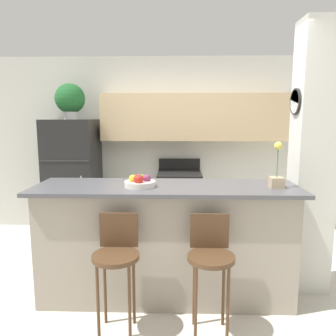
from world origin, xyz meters
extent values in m
plane|color=beige|center=(0.00, 0.00, 0.00)|extent=(14.00, 14.00, 0.00)
cube|color=silver|center=(0.00, 2.01, 1.27)|extent=(5.60, 0.06, 2.55)
cube|color=tan|center=(0.34, 1.82, 1.68)|extent=(2.63, 0.32, 0.66)
cube|color=silver|center=(0.13, 1.84, 1.52)|extent=(0.61, 0.28, 0.12)
cube|color=silver|center=(1.38, 0.20, 1.27)|extent=(0.36, 0.32, 2.55)
cylinder|color=black|center=(1.19, 0.20, 1.82)|extent=(0.02, 0.24, 0.24)
cylinder|color=white|center=(1.18, 0.20, 1.82)|extent=(0.01, 0.21, 0.21)
cube|color=gray|center=(0.00, 0.00, 0.52)|extent=(2.27, 0.59, 1.03)
cube|color=#4C4C51|center=(0.00, 0.00, 1.05)|extent=(2.39, 0.71, 0.04)
cube|color=black|center=(-1.36, 1.60, 0.56)|extent=(0.67, 0.69, 1.12)
cube|color=black|center=(-1.36, 1.60, 1.39)|extent=(0.67, 0.69, 0.53)
cube|color=#333333|center=(-1.36, 1.25, 1.12)|extent=(0.64, 0.01, 0.01)
cylinder|color=#B2B2B7|center=(-1.15, 1.25, 0.62)|extent=(0.02, 0.02, 0.62)
cube|color=silver|center=(0.13, 1.64, 0.43)|extent=(0.61, 0.65, 0.85)
cube|color=black|center=(0.13, 1.64, 0.88)|extent=(0.61, 0.65, 0.06)
cube|color=black|center=(0.13, 1.94, 0.99)|extent=(0.61, 0.04, 0.16)
cube|color=black|center=(0.13, 1.31, 0.47)|extent=(0.37, 0.01, 0.27)
cylinder|color=#4C331E|center=(-0.36, -0.55, 0.63)|extent=(0.36, 0.36, 0.03)
cube|color=#4C331E|center=(-0.36, -0.40, 0.79)|extent=(0.31, 0.02, 0.28)
cylinder|color=#4C331E|center=(-0.48, -0.67, 0.31)|extent=(0.02, 0.02, 0.61)
cylinder|color=#4C331E|center=(-0.24, -0.67, 0.31)|extent=(0.02, 0.02, 0.61)
cylinder|color=#4C331E|center=(-0.48, -0.44, 0.31)|extent=(0.02, 0.02, 0.61)
cylinder|color=#4C331E|center=(-0.24, -0.44, 0.31)|extent=(0.02, 0.02, 0.61)
cylinder|color=#4C331E|center=(0.36, -0.55, 0.63)|extent=(0.36, 0.36, 0.03)
cube|color=#4C331E|center=(0.36, -0.40, 0.79)|extent=(0.31, 0.02, 0.28)
cylinder|color=#4C331E|center=(0.24, -0.67, 0.31)|extent=(0.02, 0.02, 0.61)
cylinder|color=#4C331E|center=(0.48, -0.67, 0.31)|extent=(0.02, 0.02, 0.61)
cylinder|color=#4C331E|center=(0.24, -0.44, 0.31)|extent=(0.02, 0.02, 0.61)
cylinder|color=#4C331E|center=(0.48, -0.44, 0.31)|extent=(0.02, 0.02, 0.61)
cylinder|color=silver|center=(-1.36, 1.60, 1.71)|extent=(0.18, 0.18, 0.13)
sphere|color=#1E5B28|center=(-1.36, 1.60, 1.93)|extent=(0.40, 0.40, 0.40)
cube|color=tan|center=(0.97, -0.06, 1.11)|extent=(0.11, 0.11, 0.09)
cylinder|color=#386633|center=(0.97, -0.06, 1.29)|extent=(0.01, 0.01, 0.26)
sphere|color=#DBCC4C|center=(0.97, -0.06, 1.44)|extent=(0.07, 0.07, 0.07)
cylinder|color=silver|center=(-0.23, -0.05, 1.09)|extent=(0.28, 0.28, 0.05)
sphere|color=#7A2D56|center=(-0.17, -0.04, 1.14)|extent=(0.07, 0.07, 0.07)
sphere|color=#4C7F2D|center=(-0.21, 0.01, 1.14)|extent=(0.07, 0.07, 0.07)
sphere|color=gold|center=(-0.29, -0.07, 1.14)|extent=(0.07, 0.07, 0.07)
sphere|color=red|center=(-0.23, -0.12, 1.15)|extent=(0.09, 0.09, 0.09)
cylinder|color=black|center=(-0.81, 1.36, 0.19)|extent=(0.28, 0.28, 0.38)
camera|label=1|loc=(0.11, -2.90, 1.68)|focal=35.00mm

